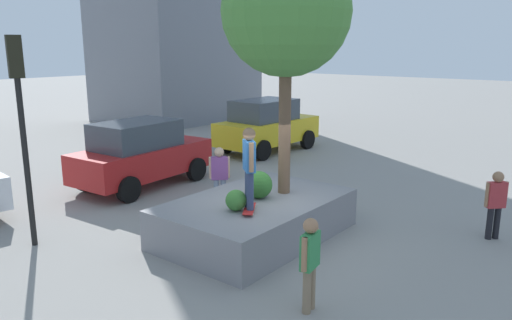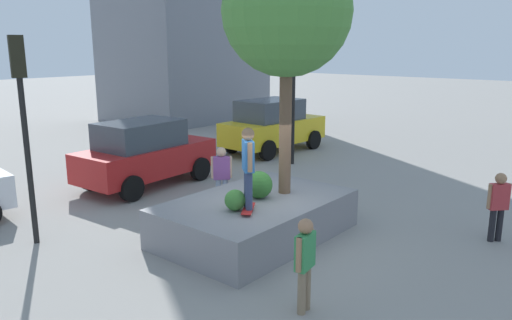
{
  "view_description": "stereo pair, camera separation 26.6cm",
  "coord_description": "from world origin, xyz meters",
  "px_view_note": "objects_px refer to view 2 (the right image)",
  "views": [
    {
      "loc": [
        -8.28,
        -6.41,
        4.23
      ],
      "look_at": [
        0.03,
        0.19,
        1.78
      ],
      "focal_mm": 34.78,
      "sensor_mm": 36.0,
      "label": 1
    },
    {
      "loc": [
        -8.11,
        -6.62,
        4.23
      ],
      "look_at": [
        0.03,
        0.19,
        1.78
      ],
      "focal_mm": 34.78,
      "sensor_mm": 36.0,
      "label": 2
    }
  ],
  "objects_px": {
    "planter_ledge": "(256,218)",
    "passerby_with_bag": "(498,202)",
    "sedan_parked": "(145,153)",
    "plaza_tree": "(287,12)",
    "skateboard": "(248,209)",
    "taxi_cab": "(273,125)",
    "traffic_light_corner": "(294,70)",
    "pedestrian_crossing": "(222,173)",
    "skateboarder": "(248,162)",
    "traffic_light_median": "(22,105)",
    "bystander_watching": "(305,259)"
  },
  "relations": [
    {
      "from": "skateboard",
      "to": "taxi_cab",
      "type": "distance_m",
      "value": 10.26
    },
    {
      "from": "sedan_parked",
      "to": "plaza_tree",
      "type": "bearing_deg",
      "value": -92.48
    },
    {
      "from": "skateboard",
      "to": "skateboarder",
      "type": "distance_m",
      "value": 0.99
    },
    {
      "from": "plaza_tree",
      "to": "traffic_light_corner",
      "type": "bearing_deg",
      "value": 34.09
    },
    {
      "from": "plaza_tree",
      "to": "traffic_light_median",
      "type": "bearing_deg",
      "value": 138.98
    },
    {
      "from": "taxi_cab",
      "to": "skateboarder",
      "type": "bearing_deg",
      "value": -144.76
    },
    {
      "from": "skateboard",
      "to": "taxi_cab",
      "type": "height_order",
      "value": "taxi_cab"
    },
    {
      "from": "traffic_light_corner",
      "to": "skateboard",
      "type": "bearing_deg",
      "value": -150.73
    },
    {
      "from": "skateboard",
      "to": "taxi_cab",
      "type": "relative_size",
      "value": 0.17
    },
    {
      "from": "plaza_tree",
      "to": "sedan_parked",
      "type": "relative_size",
      "value": 1.23
    },
    {
      "from": "skateboarder",
      "to": "traffic_light_corner",
      "type": "xyz_separation_m",
      "value": [
        7.09,
        3.97,
        1.47
      ]
    },
    {
      "from": "plaza_tree",
      "to": "skateboard",
      "type": "relative_size",
      "value": 7.04
    },
    {
      "from": "planter_ledge",
      "to": "passerby_with_bag",
      "type": "distance_m",
      "value": 5.32
    },
    {
      "from": "planter_ledge",
      "to": "sedan_parked",
      "type": "height_order",
      "value": "sedan_parked"
    },
    {
      "from": "planter_ledge",
      "to": "taxi_cab",
      "type": "bearing_deg",
      "value": 35.79
    },
    {
      "from": "skateboarder",
      "to": "traffic_light_median",
      "type": "distance_m",
      "value": 4.84
    },
    {
      "from": "sedan_parked",
      "to": "traffic_light_corner",
      "type": "bearing_deg",
      "value": -18.62
    },
    {
      "from": "traffic_light_corner",
      "to": "taxi_cab",
      "type": "bearing_deg",
      "value": 56.4
    },
    {
      "from": "plaza_tree",
      "to": "bystander_watching",
      "type": "bearing_deg",
      "value": -138.38
    },
    {
      "from": "planter_ledge",
      "to": "taxi_cab",
      "type": "height_order",
      "value": "taxi_cab"
    },
    {
      "from": "skateboarder",
      "to": "traffic_light_median",
      "type": "height_order",
      "value": "traffic_light_median"
    },
    {
      "from": "bystander_watching",
      "to": "planter_ledge",
      "type": "bearing_deg",
      "value": 53.3
    },
    {
      "from": "planter_ledge",
      "to": "pedestrian_crossing",
      "type": "bearing_deg",
      "value": 63.28
    },
    {
      "from": "taxi_cab",
      "to": "traffic_light_median",
      "type": "bearing_deg",
      "value": -169.64
    },
    {
      "from": "planter_ledge",
      "to": "skateboarder",
      "type": "distance_m",
      "value": 1.72
    },
    {
      "from": "planter_ledge",
      "to": "pedestrian_crossing",
      "type": "relative_size",
      "value": 2.63
    },
    {
      "from": "passerby_with_bag",
      "to": "traffic_light_median",
      "type": "bearing_deg",
      "value": 130.38
    },
    {
      "from": "sedan_parked",
      "to": "skateboard",
      "type": "bearing_deg",
      "value": -107.54
    },
    {
      "from": "traffic_light_corner",
      "to": "pedestrian_crossing",
      "type": "relative_size",
      "value": 3.06
    },
    {
      "from": "plaza_tree",
      "to": "passerby_with_bag",
      "type": "height_order",
      "value": "plaza_tree"
    },
    {
      "from": "taxi_cab",
      "to": "skateboard",
      "type": "bearing_deg",
      "value": -144.76
    },
    {
      "from": "traffic_light_corner",
      "to": "pedestrian_crossing",
      "type": "xyz_separation_m",
      "value": [
        -5.3,
        -1.49,
        -2.45
      ]
    },
    {
      "from": "pedestrian_crossing",
      "to": "passerby_with_bag",
      "type": "xyz_separation_m",
      "value": [
        2.15,
        -6.3,
        -0.05
      ]
    },
    {
      "from": "plaza_tree",
      "to": "pedestrian_crossing",
      "type": "height_order",
      "value": "plaza_tree"
    },
    {
      "from": "plaza_tree",
      "to": "traffic_light_median",
      "type": "height_order",
      "value": "plaza_tree"
    },
    {
      "from": "planter_ledge",
      "to": "bystander_watching",
      "type": "relative_size",
      "value": 2.71
    },
    {
      "from": "skateboard",
      "to": "passerby_with_bag",
      "type": "height_order",
      "value": "passerby_with_bag"
    },
    {
      "from": "planter_ledge",
      "to": "skateboard",
      "type": "xyz_separation_m",
      "value": [
        -0.75,
        -0.42,
        0.5
      ]
    },
    {
      "from": "plaza_tree",
      "to": "skateboarder",
      "type": "bearing_deg",
      "value": -171.25
    },
    {
      "from": "sedan_parked",
      "to": "planter_ledge",
      "type": "bearing_deg",
      "value": -101.28
    },
    {
      "from": "sedan_parked",
      "to": "pedestrian_crossing",
      "type": "height_order",
      "value": "sedan_parked"
    },
    {
      "from": "skateboarder",
      "to": "passerby_with_bag",
      "type": "relative_size",
      "value": 1.08
    },
    {
      "from": "skateboard",
      "to": "skateboarder",
      "type": "xyz_separation_m",
      "value": [
        0.0,
        0.0,
        0.99
      ]
    },
    {
      "from": "planter_ledge",
      "to": "plaza_tree",
      "type": "relative_size",
      "value": 0.78
    },
    {
      "from": "sedan_parked",
      "to": "traffic_light_corner",
      "type": "xyz_separation_m",
      "value": [
        5.27,
        -1.78,
        2.36
      ]
    },
    {
      "from": "pedestrian_crossing",
      "to": "taxi_cab",
      "type": "bearing_deg",
      "value": 27.57
    },
    {
      "from": "traffic_light_corner",
      "to": "passerby_with_bag",
      "type": "bearing_deg",
      "value": -112.0
    },
    {
      "from": "skateboard",
      "to": "sedan_parked",
      "type": "height_order",
      "value": "sedan_parked"
    },
    {
      "from": "sedan_parked",
      "to": "passerby_with_bag",
      "type": "distance_m",
      "value": 9.8
    },
    {
      "from": "plaza_tree",
      "to": "sedan_parked",
      "type": "distance_m",
      "value": 6.75
    }
  ]
}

